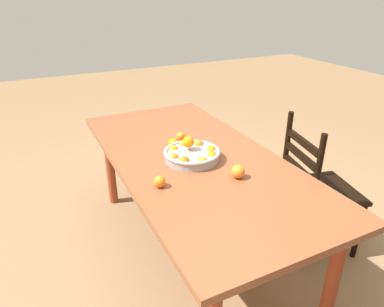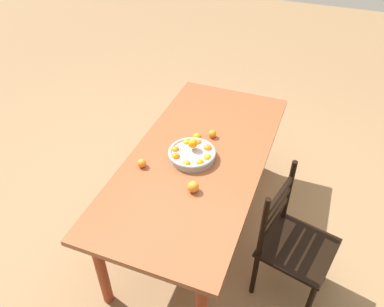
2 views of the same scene
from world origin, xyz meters
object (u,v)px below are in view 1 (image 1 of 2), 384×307
(chair_near_window, at_px, (316,190))
(orange_loose_0, at_px, (181,137))
(orange_loose_2, at_px, (173,143))
(fruit_bowl, at_px, (192,154))
(orange_loose_3, at_px, (160,182))
(dining_table, at_px, (194,168))
(orange_loose_1, at_px, (238,172))

(chair_near_window, relative_size, orange_loose_0, 15.54)
(chair_near_window, height_order, orange_loose_2, chair_near_window)
(fruit_bowl, xyz_separation_m, orange_loose_2, (-0.20, -0.03, -0.00))
(orange_loose_2, relative_size, orange_loose_3, 1.10)
(orange_loose_3, bearing_deg, orange_loose_2, 148.07)
(dining_table, xyz_separation_m, orange_loose_1, (0.34, 0.09, 0.12))
(chair_near_window, xyz_separation_m, fruit_bowl, (-0.26, -0.79, 0.32))
(chair_near_window, xyz_separation_m, orange_loose_3, (-0.05, -1.08, 0.32))
(orange_loose_1, xyz_separation_m, orange_loose_3, (-0.10, -0.41, -0.01))
(fruit_bowl, height_order, orange_loose_2, fruit_bowl)
(chair_near_window, height_order, fruit_bowl, chair_near_window)
(dining_table, xyz_separation_m, chair_near_window, (0.29, 0.76, -0.21))
(dining_table, distance_m, chair_near_window, 0.84)
(orange_loose_1, bearing_deg, dining_table, -164.96)
(orange_loose_0, bearing_deg, orange_loose_3, -34.88)
(orange_loose_0, bearing_deg, chair_near_window, 53.75)
(orange_loose_1, relative_size, orange_loose_3, 1.20)
(orange_loose_1, bearing_deg, orange_loose_0, -173.43)
(chair_near_window, xyz_separation_m, orange_loose_2, (-0.45, -0.83, 0.32))
(dining_table, bearing_deg, orange_loose_3, -52.68)
(fruit_bowl, height_order, orange_loose_0, fruit_bowl)
(chair_near_window, height_order, orange_loose_3, chair_near_window)
(orange_loose_0, bearing_deg, orange_loose_1, 6.57)
(dining_table, bearing_deg, chair_near_window, 69.10)
(fruit_bowl, relative_size, orange_loose_3, 5.44)
(chair_near_window, bearing_deg, orange_loose_1, 107.62)
(orange_loose_0, distance_m, orange_loose_1, 0.59)
(orange_loose_2, bearing_deg, fruit_bowl, 10.05)
(orange_loose_2, bearing_deg, orange_loose_0, 133.87)
(chair_near_window, bearing_deg, orange_loose_3, 100.86)
(chair_near_window, distance_m, orange_loose_3, 1.13)
(dining_table, height_order, fruit_bowl, fruit_bowl)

